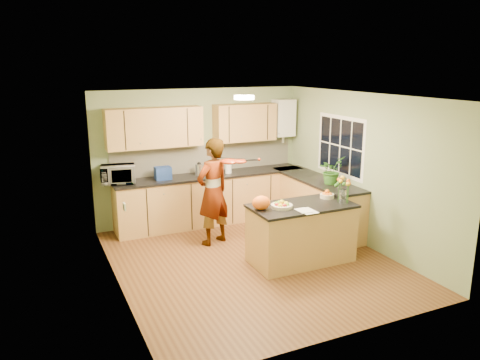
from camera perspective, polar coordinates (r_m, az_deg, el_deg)
name	(u,v)px	position (r m, az deg, el deg)	size (l,w,h in m)	color
floor	(252,261)	(7.28, 1.49, -9.84)	(4.50, 4.50, 0.00)	#583119
ceiling	(253,96)	(6.67, 1.62, 10.21)	(4.00, 4.50, 0.02)	white
wall_back	(200,155)	(8.89, -4.86, 3.00)	(4.00, 0.02, 2.50)	#8FA475
wall_front	(347,230)	(5.04, 12.97, -6.00)	(4.00, 0.02, 2.50)	#8FA475
wall_left	(114,198)	(6.28, -15.08, -2.13)	(0.02, 4.50, 2.50)	#8FA475
wall_right	(362,170)	(7.93, 14.63, 1.24)	(0.02, 4.50, 2.50)	#8FA475
back_counter	(212,198)	(8.84, -3.48, -2.25)	(3.64, 0.62, 0.94)	tan
right_counter	(316,203)	(8.61, 9.21, -2.84)	(0.62, 2.24, 0.94)	tan
splashback	(206,158)	(8.92, -4.22, 2.72)	(3.60, 0.02, 0.52)	silver
upper_cabinets	(194,125)	(8.58, -5.66, 6.64)	(3.20, 0.34, 0.70)	tan
boiler	(283,118)	(9.36, 5.31, 7.55)	(0.40, 0.30, 0.86)	white
window_right	(340,146)	(8.34, 12.13, 4.09)	(0.01, 1.30, 1.05)	white
light_switch	(124,207)	(5.70, -13.91, -3.17)	(0.02, 0.09, 0.09)	white
ceiling_lamp	(244,97)	(6.94, 0.51, 10.04)	(0.30, 0.30, 0.07)	#FFEABF
peninsula_island	(301,233)	(7.18, 7.47, -6.42)	(1.56, 0.80, 0.90)	tan
fruit_dish	(282,205)	(6.85, 5.11, -3.02)	(0.32, 0.32, 0.11)	beige
orange_bowl	(327,195)	(7.44, 10.57, -1.76)	(0.22, 0.22, 0.13)	beige
flower_vase	(344,183)	(7.15, 12.51, -0.40)	(0.25, 0.25, 0.46)	silver
orange_bag	(261,203)	(6.74, 2.60, -2.78)	(0.27, 0.23, 0.20)	orange
papers	(307,211)	(6.75, 8.21, -3.74)	(0.22, 0.30, 0.01)	white
violinist	(213,192)	(7.70, -3.31, -1.45)	(0.65, 0.43, 1.78)	#DFA388
violin	(229,161)	(7.45, -1.31, 2.28)	(0.66, 0.26, 0.13)	#541705
microwave	(118,174)	(8.28, -14.65, 0.67)	(0.57, 0.38, 0.31)	white
blue_box	(163,173)	(8.40, -9.38, 0.83)	(0.28, 0.21, 0.23)	navy
kettle	(199,169)	(8.64, -5.01, 1.35)	(0.15, 0.15, 0.28)	silver
jar_cream	(217,169)	(8.77, -2.78, 1.32)	(0.10, 0.10, 0.15)	beige
jar_white	(228,168)	(8.76, -1.43, 1.43)	(0.12, 0.12, 0.19)	white
potted_plant	(331,170)	(8.10, 11.05, 1.17)	(0.43, 0.37, 0.47)	#336D24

